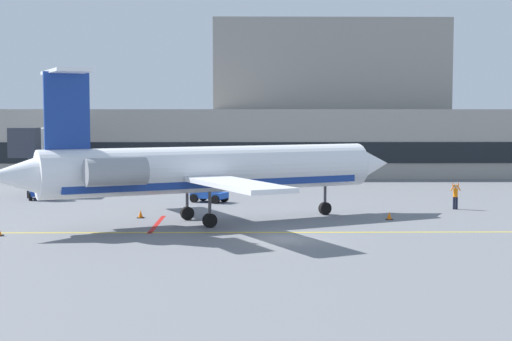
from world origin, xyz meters
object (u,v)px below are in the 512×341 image
(baggage_tug, at_px, (41,188))
(marshaller, at_px, (455,196))
(fuel_tank, at_px, (111,174))
(pushback_tractor, at_px, (206,191))
(regional_jet, at_px, (206,170))

(baggage_tug, bearing_deg, marshaller, -12.17)
(baggage_tug, xyz_separation_m, fuel_tank, (4.42, 8.12, 0.50))
(baggage_tug, relative_size, marshaller, 1.64)
(pushback_tractor, bearing_deg, baggage_tug, 171.01)
(baggage_tug, distance_m, pushback_tractor, 14.23)
(pushback_tractor, bearing_deg, fuel_tank, 132.98)
(baggage_tug, xyz_separation_m, marshaller, (33.12, -7.14, 0.07))
(regional_jet, height_order, baggage_tug, regional_jet)
(fuel_tank, bearing_deg, pushback_tractor, -47.02)
(fuel_tank, distance_m, marshaller, 32.51)
(regional_jet, bearing_deg, pushback_tractor, 93.36)
(regional_jet, xyz_separation_m, pushback_tractor, (-0.70, 11.87, -2.64))
(regional_jet, height_order, fuel_tank, regional_jet)
(baggage_tug, height_order, marshaller, baggage_tug)
(marshaller, bearing_deg, fuel_tank, 152.00)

